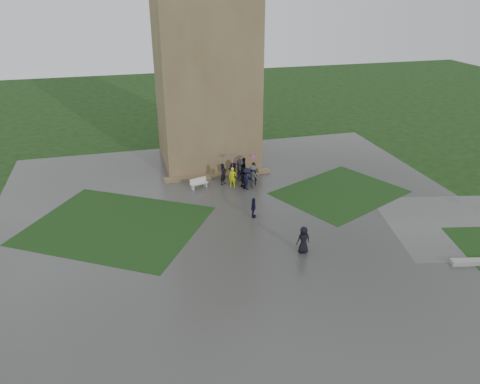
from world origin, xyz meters
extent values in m
plane|color=black|center=(0.00, 0.00, 0.00)|extent=(120.00, 120.00, 0.00)
cube|color=#353533|center=(0.00, 2.00, 0.01)|extent=(34.00, 34.00, 0.02)
cube|color=black|center=(-8.50, 4.00, 0.03)|extent=(14.10, 13.46, 0.01)
cube|color=black|center=(8.50, 5.00, 0.03)|extent=(11.12, 10.15, 0.01)
cube|color=brown|center=(0.00, 15.00, 9.00)|extent=(8.00, 8.00, 18.00)
cube|color=brown|center=(0.00, 10.60, 0.13)|extent=(9.00, 0.80, 0.22)
cube|color=silver|center=(-1.94, 8.60, 0.44)|extent=(1.48, 0.82, 0.06)
cube|color=silver|center=(-2.49, 8.44, 0.22)|extent=(0.18, 0.38, 0.40)
cube|color=silver|center=(-1.40, 8.77, 0.22)|extent=(0.18, 0.38, 0.40)
cube|color=silver|center=(-2.00, 8.80, 0.66)|extent=(1.37, 0.46, 0.38)
imported|color=black|center=(2.49, 8.32, 0.90)|extent=(0.76, 0.64, 1.76)
imported|color=black|center=(2.64, 9.04, 0.82)|extent=(1.04, 1.04, 1.60)
imported|color=black|center=(2.03, 9.78, 0.91)|extent=(0.60, 1.04, 1.77)
imported|color=#404145|center=(1.59, 9.39, 0.96)|extent=(0.95, 1.82, 1.87)
imported|color=black|center=(0.94, 9.10, 0.87)|extent=(0.70, 1.62, 1.70)
imported|color=black|center=(0.08, 8.88, 0.92)|extent=(0.76, 0.77, 1.80)
imported|color=#C5D00C|center=(0.69, 8.23, 0.83)|extent=(0.70, 0.61, 1.61)
imported|color=black|center=(1.52, 7.85, 0.89)|extent=(0.95, 1.71, 1.74)
imported|color=black|center=(1.67, 7.48, 0.91)|extent=(0.78, 1.23, 1.78)
imported|color=#404145|center=(2.28, 7.84, 0.93)|extent=(1.16, 1.32, 1.82)
imported|color=#F163BE|center=(2.64, 9.04, 2.05)|extent=(0.66, 0.66, 0.58)
imported|color=#723086|center=(0.94, 9.10, 2.06)|extent=(0.99, 0.99, 0.91)
imported|color=black|center=(0.08, 8.88, 2.17)|extent=(0.98, 0.98, 0.90)
imported|color=#F163BE|center=(0.69, 8.23, 2.00)|extent=(0.93, 0.93, 0.85)
imported|color=black|center=(0.83, 2.77, 0.75)|extent=(0.84, 0.98, 1.45)
imported|color=black|center=(2.46, -2.40, 0.88)|extent=(0.87, 0.62, 1.71)
camera|label=1|loc=(-7.44, -25.00, 15.17)|focal=35.00mm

